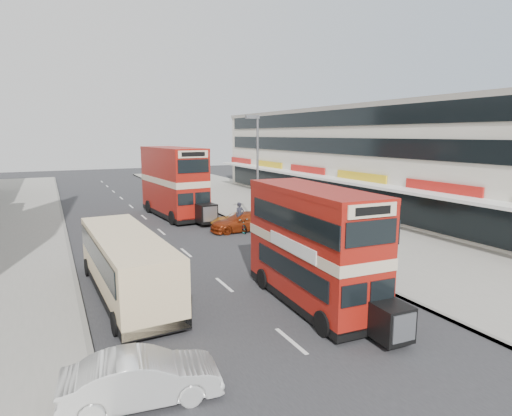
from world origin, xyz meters
TOP-DOWN VIEW (x-y plane):
  - ground at (0.00, 0.00)m, footprint 160.00×160.00m
  - road_surface at (0.00, 20.00)m, footprint 12.00×90.00m
  - pavement_right at (12.00, 20.00)m, footprint 12.00×90.00m
  - kerb_left at (-6.10, 20.00)m, footprint 0.20×90.00m
  - kerb_right at (6.10, 20.00)m, footprint 0.20×90.00m
  - commercial_row at (19.95, 22.00)m, footprint 9.90×46.20m
  - street_lamp at (6.52, 18.00)m, footprint 1.00×0.20m
  - bus_main at (2.39, 4.42)m, footprint 2.64×8.44m
  - bus_second at (2.42, 25.23)m, footprint 3.60×10.16m
  - coach at (-4.19, 8.59)m, footprint 2.81×9.48m
  - car_left_front at (-5.10, 0.84)m, footprint 4.13×1.87m
  - car_right_a at (5.25, 17.77)m, footprint 4.62×1.98m
  - car_right_b at (5.42, 19.00)m, footprint 4.01×1.93m
  - pedestrian_near at (8.49, 15.04)m, footprint 0.86×0.86m
  - cyclist at (4.95, 17.46)m, footprint 0.84×2.01m

SIDE VIEW (x-z plane):
  - ground at x=0.00m, z-range 0.00..0.00m
  - road_surface at x=0.00m, z-range 0.00..0.01m
  - pavement_right at x=12.00m, z-range 0.00..0.15m
  - kerb_left at x=-6.10m, z-range -0.01..0.15m
  - kerb_right at x=6.10m, z-range -0.01..0.15m
  - car_right_b at x=5.42m, z-range 0.00..1.10m
  - car_left_front at x=-5.10m, z-range 0.00..1.32m
  - car_right_a at x=5.25m, z-range 0.00..1.33m
  - cyclist at x=4.95m, z-range -0.36..1.77m
  - pedestrian_near at x=8.49m, z-range 0.15..2.13m
  - coach at x=-4.19m, z-range 0.22..2.71m
  - bus_main at x=2.39m, z-range 0.12..4.72m
  - bus_second at x=2.42m, z-range 0.15..5.70m
  - commercial_row at x=19.95m, z-range 0.05..9.35m
  - street_lamp at x=6.52m, z-range 0.72..8.85m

